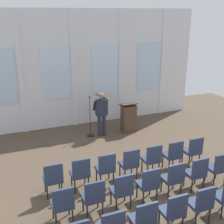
# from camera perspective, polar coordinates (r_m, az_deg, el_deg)

# --- Properties ---
(ground_plane) EXTENTS (16.44, 16.44, 0.00)m
(ground_plane) POSITION_cam_1_polar(r_m,az_deg,el_deg) (7.05, 9.55, -19.70)
(ground_plane) COLOR brown
(rear_partition) EXTENTS (9.94, 0.14, 4.53)m
(rear_partition) POSITION_cam_1_polar(r_m,az_deg,el_deg) (11.55, -5.99, 8.37)
(rear_partition) COLOR silver
(rear_partition) RESTS_ON ground
(speaker) EXTENTS (0.51, 0.69, 1.65)m
(speaker) POSITION_cam_1_polar(r_m,az_deg,el_deg) (10.59, -2.11, 0.18)
(speaker) COLOR #232838
(speaker) RESTS_ON ground
(mic_stand) EXTENTS (0.28, 0.28, 1.55)m
(mic_stand) POSITION_cam_1_polar(r_m,az_deg,el_deg) (10.77, -4.27, -3.07)
(mic_stand) COLOR black
(mic_stand) RESTS_ON ground
(lectern) EXTENTS (0.60, 0.48, 1.16)m
(lectern) POSITION_cam_1_polar(r_m,az_deg,el_deg) (11.13, 3.26, -1.11)
(lectern) COLOR #4C3828
(lectern) RESTS_ON ground
(chair_r0_c0) EXTENTS (0.46, 0.44, 0.94)m
(chair_r0_c0) POSITION_cam_1_polar(r_m,az_deg,el_deg) (7.44, -11.52, -12.49)
(chair_r0_c0) COLOR black
(chair_r0_c0) RESTS_ON ground
(chair_r0_c1) EXTENTS (0.46, 0.44, 0.94)m
(chair_r0_c1) POSITION_cam_1_polar(r_m,az_deg,el_deg) (7.56, -6.26, -11.64)
(chair_r0_c1) COLOR black
(chair_r0_c1) RESTS_ON ground
(chair_r0_c2) EXTENTS (0.46, 0.44, 0.94)m
(chair_r0_c2) POSITION_cam_1_polar(r_m,az_deg,el_deg) (7.74, -1.24, -10.74)
(chair_r0_c2) COLOR black
(chair_r0_c2) RESTS_ON ground
(chair_r0_c3) EXTENTS (0.46, 0.44, 0.94)m
(chair_r0_c3) POSITION_cam_1_polar(r_m,az_deg,el_deg) (7.98, 3.50, -9.81)
(chair_r0_c3) COLOR black
(chair_r0_c3) RESTS_ON ground
(chair_r0_c4) EXTENTS (0.46, 0.44, 0.94)m
(chair_r0_c4) POSITION_cam_1_polar(r_m,az_deg,el_deg) (8.26, 7.91, -8.89)
(chair_r0_c4) COLOR black
(chair_r0_c4) RESTS_ON ground
(chair_r0_c5) EXTENTS (0.46, 0.44, 0.94)m
(chair_r0_c5) POSITION_cam_1_polar(r_m,az_deg,el_deg) (8.60, 11.98, -7.98)
(chair_r0_c5) COLOR black
(chair_r0_c5) RESTS_ON ground
(chair_r0_c6) EXTENTS (0.46, 0.44, 0.94)m
(chair_r0_c6) POSITION_cam_1_polar(r_m,az_deg,el_deg) (8.97, 15.71, -7.11)
(chair_r0_c6) COLOR black
(chair_r0_c6) RESTS_ON ground
(chair_r1_c0) EXTENTS (0.46, 0.44, 0.94)m
(chair_r1_c0) POSITION_cam_1_polar(r_m,az_deg,el_deg) (6.56, -9.69, -17.17)
(chair_r1_c0) COLOR black
(chair_r1_c0) RESTS_ON ground
(chair_r1_c1) EXTENTS (0.46, 0.44, 0.94)m
(chair_r1_c1) POSITION_cam_1_polar(r_m,az_deg,el_deg) (6.69, -3.66, -16.08)
(chair_r1_c1) COLOR black
(chair_r1_c1) RESTS_ON ground
(chair_r1_c2) EXTENTS (0.46, 0.44, 0.94)m
(chair_r1_c2) POSITION_cam_1_polar(r_m,az_deg,el_deg) (6.89, 2.01, -14.88)
(chair_r1_c2) COLOR black
(chair_r1_c2) RESTS_ON ground
(chair_r1_c3) EXTENTS (0.46, 0.44, 0.94)m
(chair_r1_c3) POSITION_cam_1_polar(r_m,az_deg,el_deg) (7.16, 7.24, -13.63)
(chair_r1_c3) COLOR black
(chair_r1_c3) RESTS_ON ground
(chair_r1_c4) EXTENTS (0.46, 0.44, 0.94)m
(chair_r1_c4) POSITION_cam_1_polar(r_m,az_deg,el_deg) (7.47, 12.02, -12.38)
(chair_r1_c4) COLOR black
(chair_r1_c4) RESTS_ON ground
(chair_r1_c5) EXTENTS (0.46, 0.44, 0.94)m
(chair_r1_c5) POSITION_cam_1_polar(r_m,az_deg,el_deg) (7.84, 16.34, -11.17)
(chair_r1_c5) COLOR black
(chair_r1_c5) RESTS_ON ground
(chair_r1_c6) EXTENTS (0.46, 0.44, 0.94)m
(chair_r1_c6) POSITION_cam_1_polar(r_m,az_deg,el_deg) (8.25, 20.22, -10.03)
(chair_r1_c6) COLOR black
(chair_r1_c6) RESTS_ON ground
(chair_r2_c2) EXTENTS (0.46, 0.44, 0.94)m
(chair_r2_c2) POSITION_cam_1_polar(r_m,az_deg,el_deg) (6.12, 6.30, -20.04)
(chair_r2_c2) COLOR black
(chair_r2_c2) RESTS_ON ground
(chair_r2_c3) EXTENTS (0.46, 0.44, 0.94)m
(chair_r2_c3) POSITION_cam_1_polar(r_m,az_deg,el_deg) (6.41, 12.08, -18.30)
(chair_r2_c3) COLOR black
(chair_r2_c3) RESTS_ON ground
(chair_r2_c4) EXTENTS (0.46, 0.44, 0.94)m
(chair_r2_c4) POSITION_cam_1_polar(r_m,az_deg,el_deg) (6.77, 17.20, -16.57)
(chair_r2_c4) COLOR black
(chair_r2_c4) RESTS_ON ground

